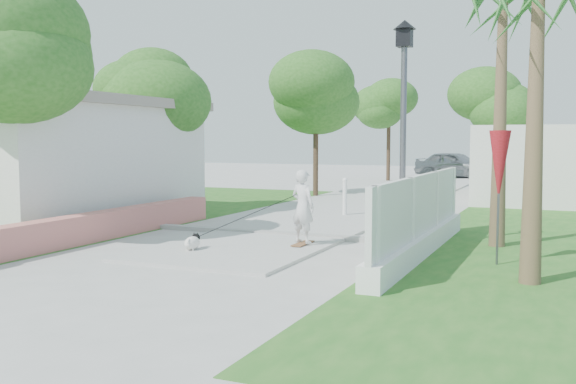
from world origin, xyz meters
The scene contains 21 objects.
ground centered at (0.00, 0.00, 0.00)m, with size 90.00×90.00×0.00m, color #B7B7B2.
path_strip centered at (0.00, 20.00, 0.03)m, with size 3.20×36.00×0.06m, color #B7B7B2.
curb centered at (0.00, 6.00, 0.05)m, with size 6.50×0.25×0.10m, color #999993.
grass_left centered at (-7.00, 8.00, 0.01)m, with size 8.00×20.00×0.01m, color #23601E.
pink_wall centered at (-3.30, 3.55, 0.31)m, with size 0.45×8.20×0.80m.
house_left centered at (-8.00, 6.00, 1.64)m, with size 8.40×7.40×3.23m.
lattice_fence centered at (3.40, 5.00, 0.54)m, with size 0.35×7.00×1.50m.
building_right centered at (6.00, 18.00, 1.30)m, with size 6.00×8.00×2.60m, color silver.
street_lamp centered at (2.90, 5.50, 2.43)m, with size 0.44×0.44×4.44m.
bollard centered at (0.20, 10.00, 0.58)m, with size 0.14×0.14×1.09m.
patio_umbrella centered at (4.80, 4.50, 1.69)m, with size 0.36×0.36×2.30m.
tree_left_near centered at (-4.48, 2.98, 3.82)m, with size 3.60×3.60×5.28m.
tree_left_mid centered at (-5.48, 8.48, 3.50)m, with size 3.20×3.20×4.85m.
tree_path_left centered at (-2.98, 15.98, 3.82)m, with size 3.40×3.40×5.23m.
tree_path_right centered at (3.22, 19.98, 3.49)m, with size 3.00×3.00×4.79m.
tree_path_far centered at (-2.78, 25.98, 3.82)m, with size 3.20×3.20×5.17m.
palm_far centered at (4.60, 6.50, 4.48)m, with size 1.80×1.80×5.30m.
palm_near centered at (5.40, 3.20, 3.95)m, with size 1.80×1.80×4.70m.
skateboarder centered at (0.27, 4.33, 0.67)m, with size 2.00×1.61×1.55m.
dog centered at (-0.63, 3.45, 0.20)m, with size 0.30×0.53×0.37m.
parked_car centered at (0.06, 29.49, 0.75)m, with size 1.77×4.40×1.50m, color #B2B4BA.
Camera 1 is at (5.88, -6.87, 2.15)m, focal length 40.00 mm.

